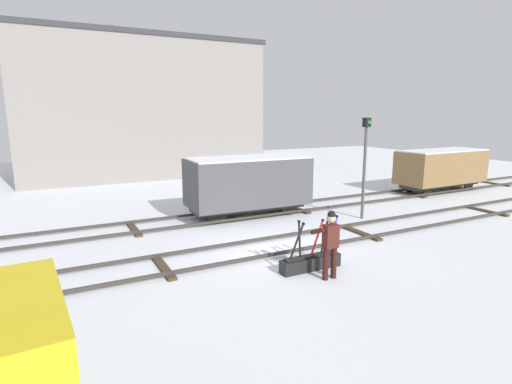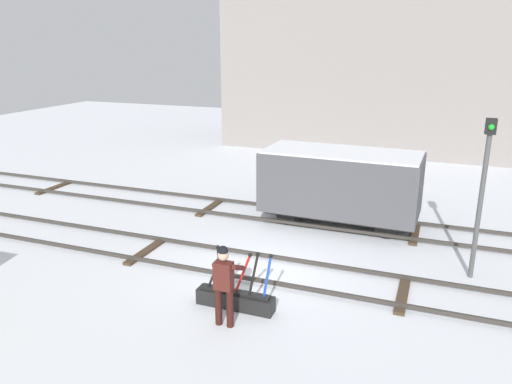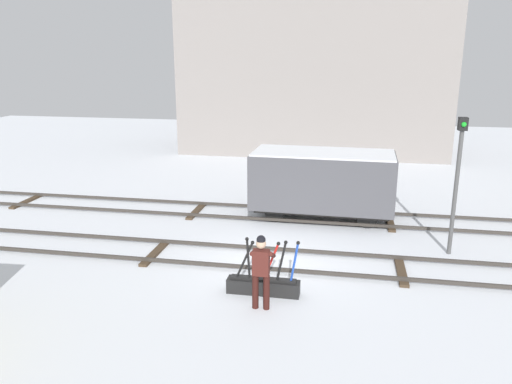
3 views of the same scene
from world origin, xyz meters
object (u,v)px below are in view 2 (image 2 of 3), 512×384
object	(u,v)px
rail_worker	(224,281)
signal_post	(483,184)
freight_car_mid_siding	(340,183)
switch_lever_frame	(236,298)

from	to	relation	value
rail_worker	signal_post	bearing A→B (deg)	41.06
signal_post	freight_car_mid_siding	distance (m)	4.77
freight_car_mid_siding	signal_post	bearing A→B (deg)	-31.13
switch_lever_frame	freight_car_mid_siding	distance (m)	6.25
switch_lever_frame	freight_car_mid_siding	xyz separation A→B (m)	(1.06, 6.05, 1.15)
rail_worker	freight_car_mid_siding	bearing A→B (deg)	81.86
signal_post	switch_lever_frame	bearing A→B (deg)	-144.66
rail_worker	freight_car_mid_siding	xyz separation A→B (m)	(1.00, 6.76, 0.38)
switch_lever_frame	rail_worker	bearing A→B (deg)	-84.79
switch_lever_frame	rail_worker	world-z (taller)	rail_worker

